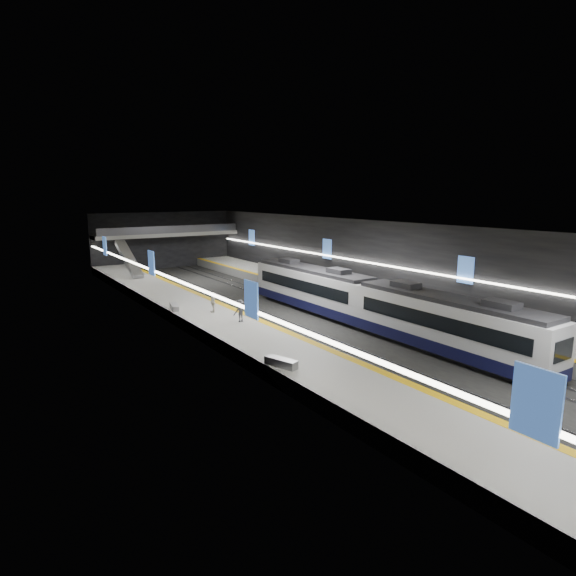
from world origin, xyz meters
TOP-DOWN VIEW (x-y plane):
  - ground at (0.00, 0.00)m, footprint 70.00×70.00m
  - ceiling at (0.00, 0.00)m, footprint 20.00×70.00m
  - wall_left at (-10.00, 0.00)m, footprint 0.04×70.00m
  - wall_right at (10.00, 0.00)m, footprint 0.04×70.00m
  - wall_back at (0.00, 35.00)m, footprint 20.00×0.04m
  - platform_left at (-7.50, 0.00)m, footprint 5.00×70.00m
  - tile_surface_left at (-7.50, 0.00)m, footprint 5.00×70.00m
  - tactile_strip_left at (-5.30, 0.00)m, footprint 0.60×70.00m
  - platform_right at (7.50, 0.00)m, footprint 5.00×70.00m
  - tile_surface_right at (7.50, 0.00)m, footprint 5.00×70.00m
  - tactile_strip_right at (5.30, 0.00)m, footprint 0.60×70.00m
  - rails at (-0.00, 0.00)m, footprint 6.52×70.00m
  - train at (2.50, -4.72)m, footprint 2.69×30.04m
  - ad_posters at (-0.00, 1.00)m, footprint 19.94×53.50m
  - cove_light_left at (-9.80, 0.00)m, footprint 0.25×68.60m
  - cove_light_right at (9.80, 0.00)m, footprint 0.25×68.60m
  - mezzanine_bridge at (0.00, 32.93)m, footprint 20.00×3.00m
  - escalator at (-7.50, 26.00)m, footprint 1.20×7.50m
  - bench_left_near at (-9.41, -10.39)m, footprint 1.17×2.10m
  - bench_left_far at (-9.50, 5.92)m, footprint 0.96×2.00m
  - bench_right_far at (8.55, 5.29)m, footprint 1.04×1.73m
  - passenger_right_a at (6.97, -0.97)m, footprint 0.38×0.58m
  - passenger_left_a at (-7.18, 3.29)m, footprint 0.64×1.06m
  - passenger_left_b at (-6.74, -0.60)m, footprint 1.11×0.66m

SIDE VIEW (x-z plane):
  - ground at x=0.00m, z-range 0.00..0.00m
  - rails at x=0.00m, z-range 0.00..0.12m
  - platform_left at x=-7.50m, z-range 0.00..1.00m
  - platform_right at x=7.50m, z-range 0.00..1.00m
  - tile_surface_left at x=-7.50m, z-range 1.00..1.02m
  - tile_surface_right at x=7.50m, z-range 1.00..1.02m
  - tactile_strip_left at x=-5.30m, z-range 1.01..1.03m
  - tactile_strip_right at x=5.30m, z-range 1.01..1.03m
  - bench_right_far at x=8.55m, z-range 1.00..1.41m
  - bench_left_far at x=-9.50m, z-range 1.00..1.47m
  - bench_left_near at x=-9.41m, z-range 1.00..1.49m
  - passenger_right_a at x=6.97m, z-range 1.00..2.59m
  - passenger_left_a at x=-7.18m, z-range 1.00..2.68m
  - passenger_left_b at x=-6.74m, z-range 1.00..2.70m
  - train at x=2.50m, z-range 0.40..4.00m
  - escalator at x=-7.50m, z-range 0.94..4.86m
  - cove_light_left at x=-9.80m, z-range 3.74..3.86m
  - cove_light_right at x=9.80m, z-range 3.74..3.86m
  - wall_left at x=-10.00m, z-range 0.00..8.00m
  - wall_right at x=10.00m, z-range 0.00..8.00m
  - wall_back at x=0.00m, z-range 0.00..8.00m
  - ad_posters at x=0.00m, z-range 3.40..5.60m
  - mezzanine_bridge at x=0.00m, z-range 4.29..5.79m
  - ceiling at x=0.00m, z-range 7.98..8.02m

